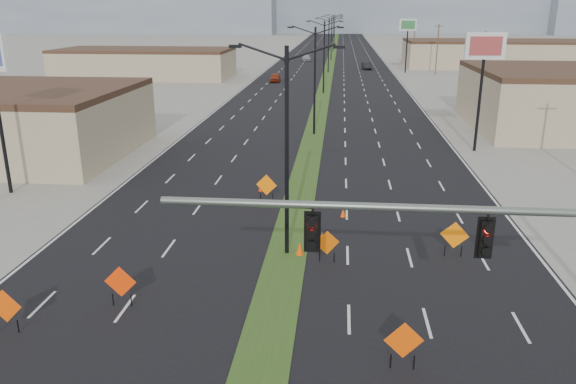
# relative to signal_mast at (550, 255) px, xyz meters

# --- Properties ---
(road_surface) EXTENTS (25.00, 400.00, 0.02)m
(road_surface) POSITION_rel_signal_mast_xyz_m (-8.56, 98.00, -4.79)
(road_surface) COLOR black
(road_surface) RESTS_ON ground
(median_strip) EXTENTS (2.00, 400.00, 0.04)m
(median_strip) POSITION_rel_signal_mast_xyz_m (-8.56, 98.00, -4.79)
(median_strip) COLOR #2F4A1A
(median_strip) RESTS_ON ground
(building_sw_far) EXTENTS (30.00, 14.00, 4.50)m
(building_sw_far) POSITION_rel_signal_mast_xyz_m (-40.56, 83.00, -2.54)
(building_sw_far) COLOR tan
(building_sw_far) RESTS_ON ground
(building_se_far) EXTENTS (44.00, 16.00, 5.00)m
(building_se_far) POSITION_rel_signal_mast_xyz_m (29.44, 108.00, -2.29)
(building_se_far) COLOR tan
(building_se_far) RESTS_ON ground
(mesa_west) EXTENTS (180.00, 50.00, 22.00)m
(mesa_west) POSITION_rel_signal_mast_xyz_m (-128.56, 278.00, 6.21)
(mesa_west) COLOR gray
(mesa_west) RESTS_ON ground
(mesa_center) EXTENTS (220.00, 50.00, 28.00)m
(mesa_center) POSITION_rel_signal_mast_xyz_m (31.44, 298.00, 9.21)
(mesa_center) COLOR gray
(mesa_center) RESTS_ON ground
(mesa_backdrop) EXTENTS (140.00, 50.00, 32.00)m
(mesa_backdrop) POSITION_rel_signal_mast_xyz_m (-38.56, 318.00, 11.21)
(mesa_backdrop) COLOR gray
(mesa_backdrop) RESTS_ON ground
(signal_mast) EXTENTS (16.30, 0.60, 8.00)m
(signal_mast) POSITION_rel_signal_mast_xyz_m (0.00, 0.00, 0.00)
(signal_mast) COLOR slate
(signal_mast) RESTS_ON ground
(streetlight_0) EXTENTS (5.15, 0.24, 10.02)m
(streetlight_0) POSITION_rel_signal_mast_xyz_m (-8.56, 10.00, 0.63)
(streetlight_0) COLOR black
(streetlight_0) RESTS_ON ground
(streetlight_1) EXTENTS (5.15, 0.24, 10.02)m
(streetlight_1) POSITION_rel_signal_mast_xyz_m (-8.56, 38.00, 0.63)
(streetlight_1) COLOR black
(streetlight_1) RESTS_ON ground
(streetlight_2) EXTENTS (5.15, 0.24, 10.02)m
(streetlight_2) POSITION_rel_signal_mast_xyz_m (-8.56, 66.00, 0.63)
(streetlight_2) COLOR black
(streetlight_2) RESTS_ON ground
(streetlight_3) EXTENTS (5.15, 0.24, 10.02)m
(streetlight_3) POSITION_rel_signal_mast_xyz_m (-8.56, 94.00, 0.63)
(streetlight_3) COLOR black
(streetlight_3) RESTS_ON ground
(streetlight_4) EXTENTS (5.15, 0.24, 10.02)m
(streetlight_4) POSITION_rel_signal_mast_xyz_m (-8.56, 122.00, 0.63)
(streetlight_4) COLOR black
(streetlight_4) RESTS_ON ground
(streetlight_5) EXTENTS (5.15, 0.24, 10.02)m
(streetlight_5) POSITION_rel_signal_mast_xyz_m (-8.56, 150.00, 0.63)
(streetlight_5) COLOR black
(streetlight_5) RESTS_ON ground
(streetlight_6) EXTENTS (5.15, 0.24, 10.02)m
(streetlight_6) POSITION_rel_signal_mast_xyz_m (-8.56, 178.00, 0.63)
(streetlight_6) COLOR black
(streetlight_6) RESTS_ON ground
(utility_pole_1) EXTENTS (1.60, 0.20, 9.00)m
(utility_pole_1) POSITION_rel_signal_mast_xyz_m (11.44, 58.00, -0.12)
(utility_pole_1) COLOR #4C3823
(utility_pole_1) RESTS_ON ground
(utility_pole_2) EXTENTS (1.60, 0.20, 9.00)m
(utility_pole_2) POSITION_rel_signal_mast_xyz_m (11.44, 93.00, -0.12)
(utility_pole_2) COLOR #4C3823
(utility_pole_2) RESTS_ON ground
(utility_pole_3) EXTENTS (1.60, 0.20, 9.00)m
(utility_pole_3) POSITION_rel_signal_mast_xyz_m (11.44, 128.00, -0.12)
(utility_pole_3) COLOR #4C3823
(utility_pole_3) RESTS_ON ground
(car_left) EXTENTS (1.86, 4.11, 1.37)m
(car_left) POSITION_rel_signal_mast_xyz_m (-16.99, 78.68, -4.11)
(car_left) COLOR maroon
(car_left) RESTS_ON ground
(car_mid) EXTENTS (2.04, 4.44, 1.41)m
(car_mid) POSITION_rel_signal_mast_xyz_m (-0.97, 100.78, -4.09)
(car_mid) COLOR black
(car_mid) RESTS_ON ground
(car_far) EXTENTS (2.42, 4.72, 1.31)m
(car_far) POSITION_rel_signal_mast_xyz_m (-14.31, 120.13, -4.14)
(car_far) COLOR #A0A5A9
(car_far) RESTS_ON ground
(construction_sign_0) EXTENTS (1.33, 0.11, 1.77)m
(construction_sign_0) POSITION_rel_signal_mast_xyz_m (-18.25, 1.92, -3.75)
(construction_sign_0) COLOR #F04905
(construction_sign_0) RESTS_ON ground
(construction_sign_1) EXTENTS (1.32, 0.07, 1.76)m
(construction_sign_1) POSITION_rel_signal_mast_xyz_m (-14.74, 4.21, -3.75)
(construction_sign_1) COLOR #FB3805
(construction_sign_1) RESTS_ON ground
(construction_sign_2) EXTENTS (1.32, 0.27, 1.78)m
(construction_sign_2) POSITION_rel_signal_mast_xyz_m (-10.56, 17.68, -3.74)
(construction_sign_2) COLOR orange
(construction_sign_2) RESTS_ON ground
(construction_sign_3) EXTENTS (1.15, 0.40, 1.59)m
(construction_sign_3) POSITION_rel_signal_mast_xyz_m (-6.56, 9.19, -3.86)
(construction_sign_3) COLOR #D65404
(construction_sign_3) RESTS_ON ground
(construction_sign_4) EXTENTS (1.32, 0.15, 1.76)m
(construction_sign_4) POSITION_rel_signal_mast_xyz_m (-3.82, 1.00, -3.75)
(construction_sign_4) COLOR #F14A05
(construction_sign_4) RESTS_ON ground
(construction_sign_5) EXTENTS (1.33, 0.36, 1.81)m
(construction_sign_5) POSITION_rel_signal_mast_xyz_m (-0.44, 10.37, -3.72)
(construction_sign_5) COLOR orange
(construction_sign_5) RESTS_ON ground
(cone_0) EXTENTS (0.42, 0.42, 0.63)m
(cone_0) POSITION_rel_signal_mast_xyz_m (-6.87, 11.42, -4.48)
(cone_0) COLOR #DD6604
(cone_0) RESTS_ON ground
(cone_1) EXTENTS (0.33, 0.33, 0.53)m
(cone_1) POSITION_rel_signal_mast_xyz_m (-5.78, 15.39, -4.53)
(cone_1) COLOR #F64705
(cone_1) RESTS_ON ground
(cone_2) EXTENTS (0.53, 0.53, 0.69)m
(cone_2) POSITION_rel_signal_mast_xyz_m (-7.91, 9.83, -4.45)
(cone_2) COLOR #EA4B04
(cone_2) RESTS_ON ground
(cone_3) EXTENTS (0.41, 0.41, 0.57)m
(cone_3) POSITION_rel_signal_mast_xyz_m (-11.22, 19.77, -4.51)
(cone_3) COLOR red
(cone_3) RESTS_ON ground
(pole_sign_east_near) EXTENTS (3.19, 0.43, 9.78)m
(pole_sign_east_near) POSITION_rel_signal_mast_xyz_m (5.44, 32.62, 3.20)
(pole_sign_east_near) COLOR black
(pole_sign_east_near) RESTS_ON ground
(pole_sign_east_far) EXTENTS (3.17, 1.30, 9.86)m
(pole_sign_east_far) POSITION_rel_signal_mast_xyz_m (6.15, 95.38, 3.28)
(pole_sign_east_far) COLOR black
(pole_sign_east_far) RESTS_ON ground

